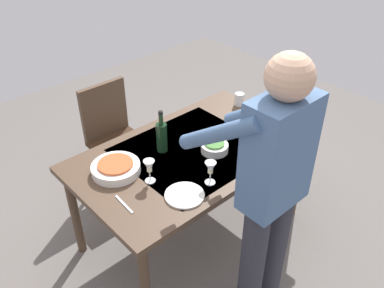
% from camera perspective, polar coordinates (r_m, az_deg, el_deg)
% --- Properties ---
extents(ground_plane, '(6.00, 6.00, 0.00)m').
position_cam_1_polar(ground_plane, '(3.21, 0.00, -11.88)').
color(ground_plane, '#66605B').
extents(dining_table, '(1.57, 0.93, 0.75)m').
position_cam_1_polar(dining_table, '(2.76, 0.00, -2.11)').
color(dining_table, '#4C3828').
rests_on(dining_table, ground_plane).
extents(chair_near, '(0.40, 0.40, 0.91)m').
position_cam_1_polar(chair_near, '(3.37, -10.92, 1.65)').
color(chair_near, '#352114').
rests_on(chair_near, ground_plane).
extents(person_server, '(0.42, 0.61, 1.69)m').
position_cam_1_polar(person_server, '(2.13, 10.84, -5.84)').
color(person_server, '#2D2D38').
rests_on(person_server, ground_plane).
extents(wine_bottle, '(0.07, 0.07, 0.30)m').
position_cam_1_polar(wine_bottle, '(2.66, -4.23, 1.08)').
color(wine_bottle, black).
rests_on(wine_bottle, dining_table).
extents(wine_glass_left, '(0.07, 0.07, 0.15)m').
position_cam_1_polar(wine_glass_left, '(2.41, -5.96, -3.24)').
color(wine_glass_left, white).
rests_on(wine_glass_left, dining_table).
extents(wine_glass_right, '(0.07, 0.07, 0.15)m').
position_cam_1_polar(wine_glass_right, '(2.39, 2.58, -3.47)').
color(wine_glass_right, white).
rests_on(wine_glass_right, dining_table).
extents(water_cup_near_left, '(0.07, 0.07, 0.10)m').
position_cam_1_polar(water_cup_near_left, '(2.62, 8.66, -1.40)').
color(water_cup_near_left, silver).
rests_on(water_cup_near_left, dining_table).
extents(water_cup_near_right, '(0.07, 0.07, 0.10)m').
position_cam_1_polar(water_cup_near_right, '(3.24, 6.59, 6.20)').
color(water_cup_near_right, silver).
rests_on(water_cup_near_right, dining_table).
extents(serving_bowl_pasta, '(0.30, 0.30, 0.07)m').
position_cam_1_polar(serving_bowl_pasta, '(2.55, -10.54, -3.27)').
color(serving_bowl_pasta, white).
rests_on(serving_bowl_pasta, dining_table).
extents(side_bowl_salad, '(0.18, 0.18, 0.07)m').
position_cam_1_polar(side_bowl_salad, '(2.69, 3.15, -0.43)').
color(side_bowl_salad, white).
rests_on(side_bowl_salad, dining_table).
extents(dinner_plate_near, '(0.23, 0.23, 0.01)m').
position_cam_1_polar(dinner_plate_near, '(2.36, -1.04, -7.13)').
color(dinner_plate_near, white).
rests_on(dinner_plate_near, dining_table).
extents(table_knife, '(0.02, 0.20, 0.00)m').
position_cam_1_polar(table_knife, '(2.91, 6.47, 1.62)').
color(table_knife, silver).
rests_on(table_knife, dining_table).
extents(table_fork, '(0.03, 0.18, 0.00)m').
position_cam_1_polar(table_fork, '(2.34, -9.41, -8.25)').
color(table_fork, silver).
rests_on(table_fork, dining_table).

